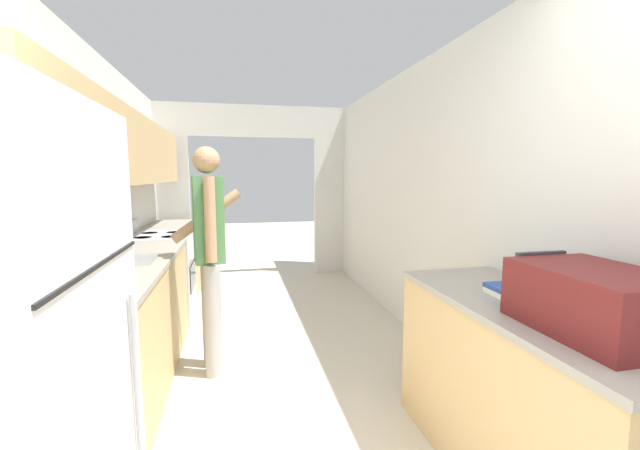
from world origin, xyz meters
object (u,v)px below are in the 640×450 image
object	(u,v)px
range_oven	(161,277)
book_stack	(516,292)
suitcase	(595,300)
person	(210,253)

from	to	relation	value
range_oven	book_stack	size ratio (longest dim) A/B	4.02
suitcase	book_stack	bearing A→B (deg)	88.24
book_stack	suitcase	bearing A→B (deg)	-91.76
person	suitcase	size ratio (longest dim) A/B	2.99
person	book_stack	world-z (taller)	person
book_stack	person	bearing A→B (deg)	138.86
range_oven	suitcase	size ratio (longest dim) A/B	1.82
person	book_stack	size ratio (longest dim) A/B	6.62
range_oven	suitcase	world-z (taller)	suitcase
suitcase	book_stack	xyz separation A→B (m)	(0.01, 0.44, -0.10)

